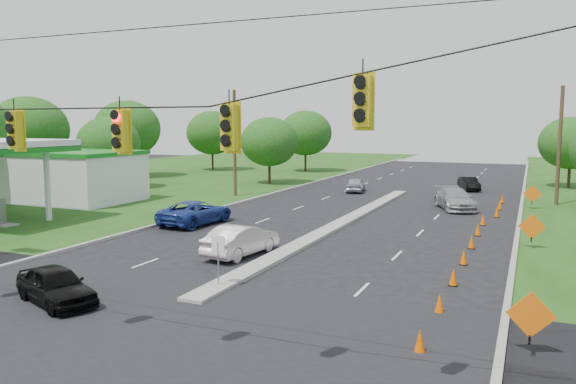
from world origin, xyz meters
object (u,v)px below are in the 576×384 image
at_px(gas_station, 47,171).
at_px(blue_pickup, 196,212).
at_px(white_sedan, 241,240).
at_px(black_sedan, 56,285).

height_order(gas_station, blue_pickup, gas_station).
bearing_deg(white_sedan, gas_station, -15.48).
bearing_deg(black_sedan, white_sedan, 6.04).
relative_size(white_sedan, blue_pickup, 0.83).
height_order(gas_station, black_sedan, gas_station).
bearing_deg(white_sedan, blue_pickup, -36.37).
xyz_separation_m(black_sedan, blue_pickup, (-4.03, 15.09, 0.08)).
distance_m(gas_station, blue_pickup, 15.75).
bearing_deg(gas_station, white_sedan, -22.52).
height_order(black_sedan, white_sedan, white_sedan).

